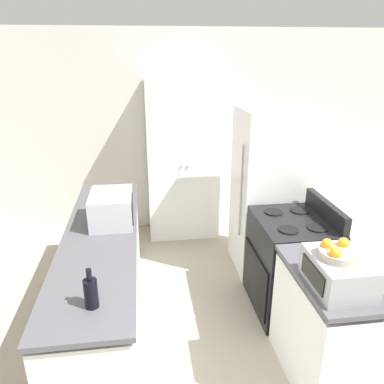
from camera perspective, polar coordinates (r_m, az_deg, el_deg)
The scene contains 10 objects.
wall_back at distance 5.01m, azimuth -2.41°, elevation 8.92°, with size 7.00×0.06×2.60m.
counter_left at distance 3.43m, azimuth -13.18°, elevation -13.27°, with size 0.60×2.49×0.91m.
counter_right at distance 3.06m, azimuth 20.34°, elevation -18.90°, with size 0.60×0.87×0.91m.
pantry_cabinet at distance 4.80m, azimuth -1.47°, elevation 4.88°, with size 0.89×0.52×2.03m.
stove at distance 3.67m, azimuth 14.67°, elevation -10.54°, with size 0.66×0.77×1.07m.
refrigerator at distance 4.14m, azimuth 11.73°, elevation 0.05°, with size 0.73×0.68×1.79m.
microwave at distance 3.32m, azimuth -12.12°, elevation -2.42°, with size 0.36×0.46×0.27m.
wine_bottle at distance 2.33m, azimuth -15.15°, elevation -14.57°, with size 0.08×0.08×0.26m.
toaster_oven at distance 2.58m, azimuth 21.37°, elevation -11.33°, with size 0.34×0.44×0.21m.
fruit_bowl at distance 2.51m, azimuth 21.34°, elevation -8.48°, with size 0.25×0.25×0.10m.
Camera 1 is at (-0.46, -1.49, 2.33)m, focal length 35.00 mm.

